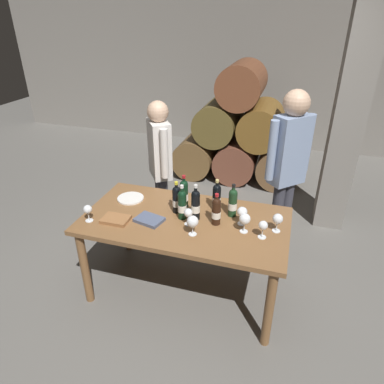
{
  "coord_description": "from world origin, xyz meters",
  "views": [
    {
      "loc": [
        0.76,
        -2.28,
        2.29
      ],
      "look_at": [
        0.0,
        0.2,
        0.91
      ],
      "focal_mm": 32.03,
      "sensor_mm": 36.0,
      "label": 1
    }
  ],
  "objects_px": {
    "wine_bottle_1": "(217,197)",
    "wine_bottle_6": "(182,204)",
    "wine_glass_1": "(193,222)",
    "wine_glass_2": "(245,219)",
    "wine_bottle_0": "(196,204)",
    "tasting_notebook": "(116,219)",
    "wine_glass_5": "(88,210)",
    "dining_table": "(185,228)",
    "wine_bottle_2": "(177,199)",
    "wine_glass_6": "(263,226)",
    "wine_bottle_4": "(216,211)",
    "taster_seated_left": "(160,162)",
    "wine_glass_0": "(278,219)",
    "leather_ledger": "(149,220)",
    "wine_glass_4": "(188,213)",
    "wine_bottle_3": "(184,193)",
    "sommelier_presenting": "(288,164)",
    "wine_glass_3": "(242,212)",
    "serving_plate": "(131,198)",
    "wine_bottle_5": "(233,202)"
  },
  "relations": [
    {
      "from": "wine_glass_4",
      "to": "wine_glass_6",
      "type": "xyz_separation_m",
      "value": [
        0.59,
        -0.01,
        -0.0
      ]
    },
    {
      "from": "wine_bottle_0",
      "to": "wine_bottle_2",
      "type": "height_order",
      "value": "wine_bottle_0"
    },
    {
      "from": "wine_bottle_1",
      "to": "wine_bottle_3",
      "type": "distance_m",
      "value": 0.29
    },
    {
      "from": "wine_glass_1",
      "to": "sommelier_presenting",
      "type": "distance_m",
      "value": 1.15
    },
    {
      "from": "dining_table",
      "to": "leather_ledger",
      "type": "height_order",
      "value": "leather_ledger"
    },
    {
      "from": "serving_plate",
      "to": "sommelier_presenting",
      "type": "bearing_deg",
      "value": 23.27
    },
    {
      "from": "sommelier_presenting",
      "to": "wine_glass_2",
      "type": "bearing_deg",
      "value": -107.98
    },
    {
      "from": "wine_glass_1",
      "to": "leather_ledger",
      "type": "xyz_separation_m",
      "value": [
        -0.39,
        0.08,
        -0.1
      ]
    },
    {
      "from": "tasting_notebook",
      "to": "sommelier_presenting",
      "type": "height_order",
      "value": "sommelier_presenting"
    },
    {
      "from": "wine_bottle_5",
      "to": "leather_ledger",
      "type": "relative_size",
      "value": 1.33
    },
    {
      "from": "dining_table",
      "to": "wine_glass_3",
      "type": "distance_m",
      "value": 0.51
    },
    {
      "from": "wine_glass_1",
      "to": "wine_glass_5",
      "type": "distance_m",
      "value": 0.87
    },
    {
      "from": "wine_bottle_0",
      "to": "wine_glass_3",
      "type": "height_order",
      "value": "wine_bottle_0"
    },
    {
      "from": "wine_bottle_3",
      "to": "wine_bottle_4",
      "type": "bearing_deg",
      "value": -29.53
    },
    {
      "from": "wine_bottle_4",
      "to": "wine_bottle_6",
      "type": "height_order",
      "value": "wine_bottle_6"
    },
    {
      "from": "wine_bottle_2",
      "to": "wine_glass_6",
      "type": "xyz_separation_m",
      "value": [
        0.74,
        -0.17,
        -0.02
      ]
    },
    {
      "from": "dining_table",
      "to": "wine_glass_1",
      "type": "xyz_separation_m",
      "value": [
        0.13,
        -0.2,
        0.21
      ]
    },
    {
      "from": "wine_bottle_1",
      "to": "wine_bottle_6",
      "type": "xyz_separation_m",
      "value": [
        -0.24,
        -0.21,
        0.01
      ]
    },
    {
      "from": "wine_glass_4",
      "to": "sommelier_presenting",
      "type": "distance_m",
      "value": 1.1
    },
    {
      "from": "wine_bottle_6",
      "to": "leather_ledger",
      "type": "bearing_deg",
      "value": -152.26
    },
    {
      "from": "wine_bottle_3",
      "to": "wine_bottle_6",
      "type": "relative_size",
      "value": 0.99
    },
    {
      "from": "dining_table",
      "to": "wine_bottle_6",
      "type": "distance_m",
      "value": 0.22
    },
    {
      "from": "wine_bottle_1",
      "to": "wine_bottle_3",
      "type": "bearing_deg",
      "value": -174.46
    },
    {
      "from": "serving_plate",
      "to": "wine_glass_6",
      "type": "bearing_deg",
      "value": -11.76
    },
    {
      "from": "wine_glass_6",
      "to": "wine_bottle_6",
      "type": "bearing_deg",
      "value": 172.56
    },
    {
      "from": "wine_bottle_3",
      "to": "leather_ledger",
      "type": "relative_size",
      "value": 1.36
    },
    {
      "from": "wine_bottle_3",
      "to": "wine_glass_2",
      "type": "distance_m",
      "value": 0.62
    },
    {
      "from": "serving_plate",
      "to": "sommelier_presenting",
      "type": "xyz_separation_m",
      "value": [
        1.34,
        0.58,
        0.28
      ]
    },
    {
      "from": "wine_glass_5",
      "to": "dining_table",
      "type": "bearing_deg",
      "value": 19.31
    },
    {
      "from": "wine_glass_4",
      "to": "wine_glass_6",
      "type": "bearing_deg",
      "value": -0.75
    },
    {
      "from": "wine_glass_4",
      "to": "wine_glass_6",
      "type": "distance_m",
      "value": 0.59
    },
    {
      "from": "wine_glass_1",
      "to": "wine_glass_2",
      "type": "relative_size",
      "value": 1.01
    },
    {
      "from": "wine_glass_2",
      "to": "leather_ledger",
      "type": "distance_m",
      "value": 0.78
    },
    {
      "from": "wine_glass_0",
      "to": "tasting_notebook",
      "type": "bearing_deg",
      "value": -169.62
    },
    {
      "from": "dining_table",
      "to": "serving_plate",
      "type": "height_order",
      "value": "serving_plate"
    },
    {
      "from": "dining_table",
      "to": "wine_bottle_4",
      "type": "distance_m",
      "value": 0.34
    },
    {
      "from": "wine_glass_0",
      "to": "leather_ledger",
      "type": "height_order",
      "value": "wine_glass_0"
    },
    {
      "from": "wine_bottle_2",
      "to": "tasting_notebook",
      "type": "height_order",
      "value": "wine_bottle_2"
    },
    {
      "from": "wine_glass_5",
      "to": "sommelier_presenting",
      "type": "height_order",
      "value": "sommelier_presenting"
    },
    {
      "from": "wine_bottle_3",
      "to": "sommelier_presenting",
      "type": "xyz_separation_m",
      "value": [
        0.83,
        0.56,
        0.15
      ]
    },
    {
      "from": "wine_bottle_5",
      "to": "wine_glass_5",
      "type": "height_order",
      "value": "wine_bottle_5"
    },
    {
      "from": "wine_bottle_0",
      "to": "tasting_notebook",
      "type": "relative_size",
      "value": 1.43
    },
    {
      "from": "wine_bottle_4",
      "to": "taster_seated_left",
      "type": "height_order",
      "value": "taster_seated_left"
    },
    {
      "from": "wine_bottle_3",
      "to": "wine_glass_3",
      "type": "distance_m",
      "value": 0.55
    },
    {
      "from": "wine_bottle_4",
      "to": "wine_glass_2",
      "type": "relative_size",
      "value": 1.68
    },
    {
      "from": "wine_glass_2",
      "to": "wine_glass_4",
      "type": "xyz_separation_m",
      "value": [
        -0.45,
        -0.03,
        -0.01
      ]
    },
    {
      "from": "wine_glass_0",
      "to": "tasting_notebook",
      "type": "xyz_separation_m",
      "value": [
        -1.27,
        -0.23,
        -0.1
      ]
    },
    {
      "from": "wine_bottle_4",
      "to": "taster_seated_left",
      "type": "xyz_separation_m",
      "value": [
        -0.76,
        0.71,
        0.04
      ]
    },
    {
      "from": "wine_glass_0",
      "to": "wine_glass_5",
      "type": "relative_size",
      "value": 1.06
    },
    {
      "from": "wine_glass_5",
      "to": "sommelier_presenting",
      "type": "xyz_separation_m",
      "value": [
        1.5,
        1.01,
        0.18
      ]
    }
  ]
}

